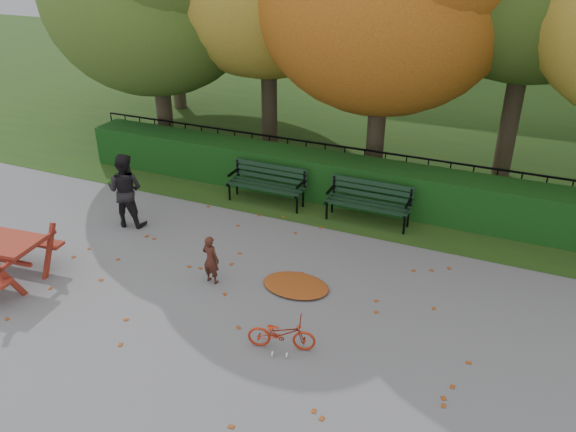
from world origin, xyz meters
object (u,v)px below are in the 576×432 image
at_px(bench_left, 268,181).
at_px(bicycle, 282,333).
at_px(bench_right, 369,199).
at_px(child, 211,259).
at_px(adult, 125,190).

height_order(bench_left, bicycle, bench_left).
bearing_deg(bench_left, bench_right, 0.00).
relative_size(bench_left, child, 1.95).
relative_size(bench_left, bicycle, 1.75).
height_order(bench_right, bicycle, bench_right).
bearing_deg(child, bicycle, 155.67).
xyz_separation_m(bench_left, child, (0.51, -3.40, -0.06)).
bearing_deg(bench_left, adult, -135.72).
height_order(adult, bicycle, adult).
bearing_deg(adult, bench_right, -165.75).
bearing_deg(child, adult, -16.92).
bearing_deg(adult, child, 145.28).
bearing_deg(child, bench_left, -74.61).
bearing_deg(bicycle, bench_left, 12.00).
relative_size(child, bicycle, 0.90).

